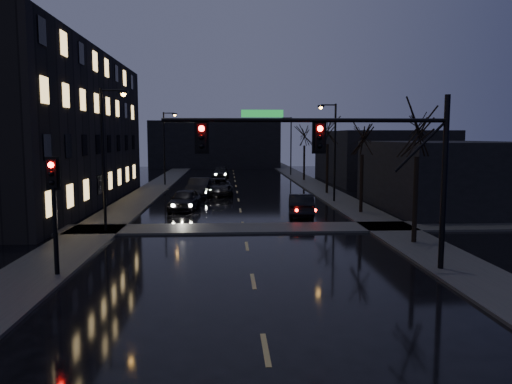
{
  "coord_description": "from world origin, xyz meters",
  "views": [
    {
      "loc": [
        -0.95,
        -10.11,
        5.39
      ],
      "look_at": [
        0.19,
        9.43,
        3.2
      ],
      "focal_mm": 35.0,
      "sensor_mm": 36.0,
      "label": 1
    }
  ],
  "objects": [
    {
      "name": "sidewalk_left",
      "position": [
        -8.5,
        35.0,
        0.06
      ],
      "size": [
        3.0,
        140.0,
        0.12
      ],
      "primitive_type": "cube",
      "color": "#2D2D2B",
      "rests_on": "ground"
    },
    {
      "name": "sidewalk_right",
      "position": [
        8.5,
        35.0,
        0.06
      ],
      "size": [
        3.0,
        140.0,
        0.12
      ],
      "primitive_type": "cube",
      "color": "#2D2D2B",
      "rests_on": "ground"
    },
    {
      "name": "sidewalk_cross",
      "position": [
        0.0,
        18.5,
        0.06
      ],
      "size": [
        40.0,
        3.0,
        0.12
      ],
      "primitive_type": "cube",
      "color": "#2D2D2B",
      "rests_on": "ground"
    },
    {
      "name": "apartment_block",
      "position": [
        -16.5,
        30.0,
        6.0
      ],
      "size": [
        12.0,
        30.0,
        12.0
      ],
      "primitive_type": "cube",
      "color": "black",
      "rests_on": "ground"
    },
    {
      "name": "commercial_right_near",
      "position": [
        15.5,
        26.0,
        2.5
      ],
      "size": [
        10.0,
        14.0,
        5.0
      ],
      "primitive_type": "cube",
      "color": "black",
      "rests_on": "ground"
    },
    {
      "name": "commercial_right_far",
      "position": [
        17.0,
        48.0,
        3.0
      ],
      "size": [
        12.0,
        18.0,
        6.0
      ],
      "primitive_type": "cube",
      "color": "black",
      "rests_on": "ground"
    },
    {
      "name": "far_block",
      "position": [
        -3.0,
        78.0,
        4.0
      ],
      "size": [
        22.0,
        10.0,
        8.0
      ],
      "primitive_type": "cube",
      "color": "black",
      "rests_on": "ground"
    },
    {
      "name": "signal_mast",
      "position": [
        3.85,
        9.0,
        4.87
      ],
      "size": [
        11.11,
        0.41,
        7.0
      ],
      "color": "black",
      "rests_on": "ground"
    },
    {
      "name": "signal_pole_left",
      "position": [
        -7.5,
        8.99,
        3.01
      ],
      "size": [
        0.35,
        0.41,
        4.53
      ],
      "color": "black",
      "rests_on": "ground"
    },
    {
      "name": "tree_near",
      "position": [
        8.4,
        14.0,
        6.22
      ],
      "size": [
        3.52,
        3.52,
        8.08
      ],
      "color": "black",
      "rests_on": "ground"
    },
    {
      "name": "tree_mid_a",
      "position": [
        8.4,
        24.0,
        5.83
      ],
      "size": [
        3.3,
        3.3,
        7.58
      ],
      "color": "black",
      "rests_on": "ground"
    },
    {
      "name": "tree_mid_b",
      "position": [
        8.4,
        36.0,
        6.61
      ],
      "size": [
        3.74,
        3.74,
        8.59
      ],
      "color": "black",
      "rests_on": "ground"
    },
    {
      "name": "tree_far",
      "position": [
        8.4,
        50.0,
        6.06
      ],
      "size": [
        3.43,
        3.43,
        7.88
      ],
      "color": "black",
      "rests_on": "ground"
    },
    {
      "name": "streetlight_l_near",
      "position": [
        -7.58,
        18.0,
        4.77
      ],
      "size": [
        1.53,
        0.28,
        8.0
      ],
      "color": "black",
      "rests_on": "ground"
    },
    {
      "name": "streetlight_l_far",
      "position": [
        -7.58,
        45.0,
        4.77
      ],
      "size": [
        1.53,
        0.28,
        8.0
      ],
      "color": "black",
      "rests_on": "ground"
    },
    {
      "name": "streetlight_r_mid",
      "position": [
        7.58,
        30.0,
        4.77
      ],
      "size": [
        1.53,
        0.28,
        8.0
      ],
      "color": "black",
      "rests_on": "ground"
    },
    {
      "name": "streetlight_r_far",
      "position": [
        7.58,
        58.0,
        4.77
      ],
      "size": [
        1.53,
        0.28,
        8.0
      ],
      "color": "black",
      "rests_on": "ground"
    },
    {
      "name": "oncoming_car_a",
      "position": [
        -4.08,
        26.34,
        0.77
      ],
      "size": [
        2.43,
        4.75,
        1.55
      ],
      "primitive_type": "imported",
      "rotation": [
        0.0,
        0.0,
        -0.14
      ],
      "color": "black",
      "rests_on": "ground"
    },
    {
      "name": "oncoming_car_b",
      "position": [
        -3.41,
        34.37,
        0.85
      ],
      "size": [
        2.36,
        5.31,
        1.69
      ],
      "primitive_type": "imported",
      "rotation": [
        0.0,
        0.0,
        -0.11
      ],
      "color": "black",
      "rests_on": "ground"
    },
    {
      "name": "oncoming_car_c",
      "position": [
        -1.8,
        35.92,
        0.76
      ],
      "size": [
        2.84,
        5.61,
        1.52
      ],
      "primitive_type": "imported",
      "rotation": [
        0.0,
        0.0,
        0.06
      ],
      "color": "black",
      "rests_on": "ground"
    },
    {
      "name": "oncoming_car_d",
      "position": [
        -1.8,
        54.67,
        0.7
      ],
      "size": [
        2.34,
        4.94,
        1.39
      ],
      "primitive_type": "imported",
      "rotation": [
        0.0,
        0.0,
        -0.08
      ],
      "color": "black",
      "rests_on": "ground"
    },
    {
      "name": "lead_car",
      "position": [
        4.06,
        23.3,
        0.76
      ],
      "size": [
        2.05,
        4.72,
        1.51
      ],
      "primitive_type": "imported",
      "rotation": [
        0.0,
        0.0,
        3.04
      ],
      "color": "black",
      "rests_on": "ground"
    }
  ]
}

